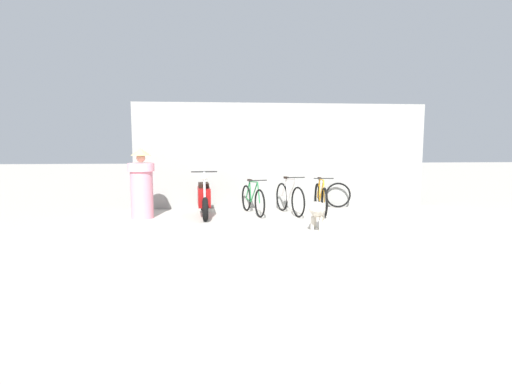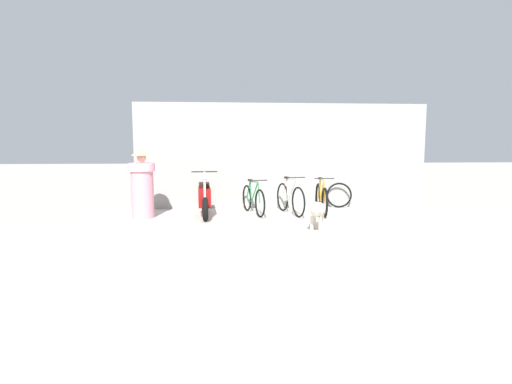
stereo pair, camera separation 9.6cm
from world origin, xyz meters
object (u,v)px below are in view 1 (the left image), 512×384
object	(u,v)px
bicycle_0	(253,199)
bicycle_2	(321,199)
stray_dog	(317,210)
bicycle_1	(290,198)
spare_tire_left	(338,195)
motorcycle	(204,198)
person_in_robes	(142,184)

from	to	relation	value
bicycle_0	bicycle_2	world-z (taller)	bicycle_2
bicycle_0	stray_dog	bearing A→B (deg)	14.68
bicycle_0	bicycle_1	world-z (taller)	bicycle_1
spare_tire_left	bicycle_2	bearing A→B (deg)	-128.41
stray_dog	spare_tire_left	world-z (taller)	spare_tire_left
bicycle_2	stray_dog	xyz separation A→B (m)	(-0.55, -1.91, 0.04)
bicycle_1	stray_dog	distance (m)	1.93
bicycle_2	motorcycle	distance (m)	2.82
bicycle_1	person_in_robes	world-z (taller)	person_in_robes
bicycle_2	motorcycle	world-z (taller)	motorcycle
bicycle_0	stray_dog	world-z (taller)	bicycle_0
bicycle_2	bicycle_1	bearing A→B (deg)	-86.03
bicycle_2	stray_dog	world-z (taller)	bicycle_2
stray_dog	spare_tire_left	size ratio (longest dim) A/B	1.57
bicycle_0	person_in_robes	world-z (taller)	person_in_robes
motorcycle	person_in_robes	xyz separation A→B (m)	(-1.40, -0.14, 0.37)
bicycle_1	stray_dog	world-z (taller)	bicycle_1
bicycle_0	bicycle_1	distance (m)	0.90
spare_tire_left	bicycle_1	bearing A→B (deg)	-149.25
motorcycle	spare_tire_left	size ratio (longest dim) A/B	2.86
motorcycle	person_in_robes	bearing A→B (deg)	-88.50
bicycle_2	person_in_robes	size ratio (longest dim) A/B	1.08
stray_dog	person_in_robes	world-z (taller)	person_in_robes
bicycle_2	person_in_robes	world-z (taller)	person_in_robes
bicycle_0	spare_tire_left	bearing A→B (deg)	94.36
motorcycle	bicycle_2	bearing A→B (deg)	87.48
bicycle_0	bicycle_2	xyz separation A→B (m)	(1.66, -0.09, 0.01)
person_in_robes	bicycle_2	bearing A→B (deg)	-134.39
bicycle_1	bicycle_2	world-z (taller)	bicycle_1
bicycle_2	bicycle_0	bearing A→B (deg)	-88.25
bicycle_1	motorcycle	distance (m)	2.06
bicycle_1	stray_dog	xyz separation A→B (m)	(0.21, -1.92, 0.02)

